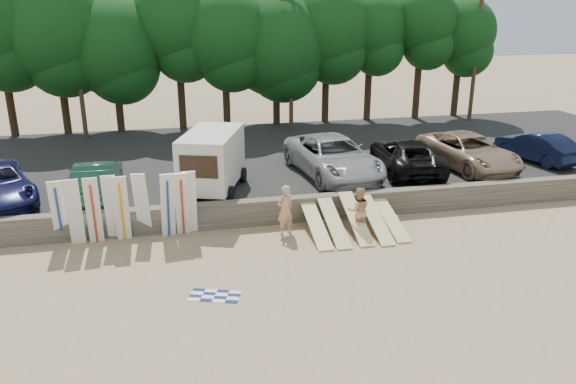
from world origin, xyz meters
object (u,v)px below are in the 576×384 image
Objects in this scene: car_1 at (97,179)px; beachgoer_a at (285,210)px; box_trailer at (212,158)px; beachgoer_b at (359,210)px; car_4 at (469,151)px; car_2 at (333,157)px; car_3 at (406,155)px; car_5 at (537,147)px; cooler at (320,225)px.

car_1 is 2.36× the size of beachgoer_a.
box_trailer reaches higher than beachgoer_b.
car_4 is at bearing -179.68° from beachgoer_a.
box_trailer is at bearing -177.16° from car_2.
car_3 is 6.34m from beachgoer_b.
car_4 is at bearing -176.77° from car_1.
car_4 is at bearing 23.12° from box_trailer.
car_3 is at bearing -175.73° from car_1.
beachgoer_b is (-3.98, -4.90, -0.56)m from car_3.
car_5 is 2.44× the size of beachgoer_b.
cooler is at bearing 164.93° from beachgoer_a.
car_2 reaches higher than car_3.
cooler is (-12.25, -4.47, -1.26)m from car_5.
car_1 reaches higher than beachgoer_b.
car_2 is 3.27× the size of beachgoer_a.
car_5 is 13.10m from cooler.
car_5 is at bearing 42.75° from cooler.
car_2 is at bearing -11.93° from car_5.
car_1 is at bearing 179.86° from cooler.
beachgoer_a is at bearing -164.29° from car_4.
beachgoer_b is (5.02, -3.97, -1.21)m from box_trailer.
car_4 is 8.55m from beachgoer_b.
car_3 is 8.04m from beachgoer_a.
car_2 is 16.54× the size of cooler.
box_trailer is at bearing 178.91° from car_1.
beachgoer_a is 1.08× the size of beachgoer_b.
car_5 is at bearing -171.31° from car_3.
beachgoer_b is at bearing -102.77° from car_2.
car_1 is at bearing -51.81° from beachgoer_a.
car_4 is at bearing -137.95° from beachgoer_b.
car_2 is at bearing 90.30° from cooler.
cooler is at bearing 45.75° from car_3.
car_3 is at bearing 61.57° from cooler.
car_4 is at bearing -175.57° from car_3.
beachgoer_b is (-10.96, -5.12, -0.52)m from car_5.
beachgoer_b is (9.61, -4.15, -0.56)m from car_1.
car_3 is 3.09m from car_4.
beachgoer_b is at bearing -19.00° from box_trailer.
car_2 is 6.59m from car_4.
car_5 is 14.44m from beachgoer_a.
car_3 is 6.89m from cooler.
car_4 is (16.68, 0.62, 0.04)m from car_1.
beachgoer_b is (-0.48, -4.95, -0.68)m from car_2.
beachgoer_a is (2.33, -3.54, -1.14)m from box_trailer.
box_trailer is 2.26× the size of beachgoer_a.
box_trailer reaches higher than car_3.
car_1 reaches higher than cooler.
box_trailer reaches higher than cooler.
cooler is at bearing 7.19° from car_5.
car_1 is at bearing 177.30° from car_2.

